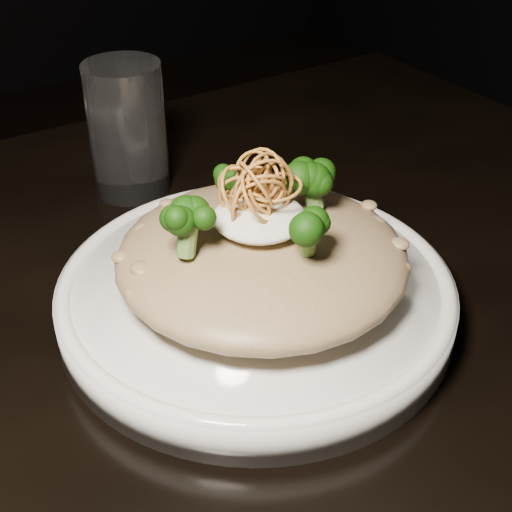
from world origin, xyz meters
The scene contains 7 objects.
table centered at (0.00, 0.00, 0.67)m, with size 1.10×0.80×0.75m.
plate centered at (0.05, -0.03, 0.77)m, with size 0.31×0.31×0.03m, color white.
risotto centered at (0.05, -0.04, 0.81)m, with size 0.22×0.22×0.05m, color brown.
broccoli centered at (0.04, -0.04, 0.86)m, with size 0.14×0.14×0.05m, color black, non-canonical shape.
cheese centered at (0.05, -0.04, 0.84)m, with size 0.07×0.07×0.02m, color white.
shallots centered at (0.05, -0.03, 0.87)m, with size 0.07×0.07×0.04m, color #90591E, non-canonical shape.
drinking_glass centered at (0.05, 0.21, 0.82)m, with size 0.08×0.08×0.13m, color silver.
Camera 1 is at (-0.19, -0.41, 1.11)m, focal length 50.00 mm.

